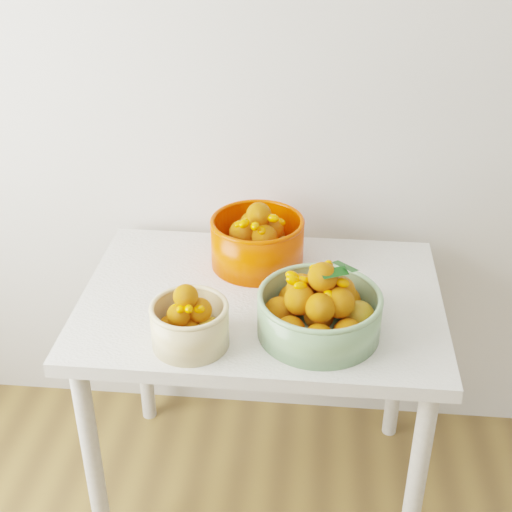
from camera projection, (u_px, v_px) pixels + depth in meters
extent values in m
cube|color=silver|center=(422.00, 46.00, 1.99)|extent=(4.00, 0.04, 2.70)
cube|color=silver|center=(261.00, 302.00, 1.99)|extent=(1.00, 0.70, 0.04)
cylinder|color=silver|center=(93.00, 464.00, 1.97)|extent=(0.05, 0.05, 0.71)
cylinder|color=silver|center=(415.00, 488.00, 1.90)|extent=(0.05, 0.05, 0.71)
cylinder|color=silver|center=(142.00, 338.00, 2.47)|extent=(0.05, 0.05, 0.71)
cylinder|color=silver|center=(399.00, 353.00, 2.40)|extent=(0.05, 0.05, 0.71)
cylinder|color=#D8BD85|center=(190.00, 326.00, 1.77)|extent=(0.22, 0.22, 0.11)
torus|color=#D8BD85|center=(189.00, 307.00, 1.74)|extent=(0.22, 0.22, 0.01)
sphere|color=#D1660C|center=(210.00, 330.00, 1.77)|extent=(0.07, 0.07, 0.07)
sphere|color=#D1660C|center=(193.00, 318.00, 1.82)|extent=(0.06, 0.06, 0.06)
sphere|color=#EB6202|center=(171.00, 329.00, 1.78)|extent=(0.07, 0.07, 0.07)
sphere|color=#EB6202|center=(187.00, 341.00, 1.73)|extent=(0.07, 0.07, 0.07)
sphere|color=#EB6202|center=(190.00, 329.00, 1.77)|extent=(0.06, 0.06, 0.06)
sphere|color=#EB6202|center=(200.00, 310.00, 1.76)|extent=(0.06, 0.06, 0.06)
sphere|color=#EB6202|center=(179.00, 315.00, 1.74)|extent=(0.06, 0.06, 0.06)
sphere|color=#EB6202|center=(186.00, 296.00, 1.73)|extent=(0.06, 0.06, 0.06)
ellipsoid|color=orange|center=(182.00, 309.00, 1.72)|extent=(0.04, 0.04, 0.02)
ellipsoid|color=orange|center=(182.00, 299.00, 1.73)|extent=(0.03, 0.03, 0.03)
ellipsoid|color=orange|center=(192.00, 293.00, 1.75)|extent=(0.03, 0.03, 0.03)
ellipsoid|color=orange|center=(199.00, 309.00, 1.73)|extent=(0.04, 0.04, 0.03)
ellipsoid|color=orange|center=(189.00, 309.00, 1.70)|extent=(0.03, 0.04, 0.03)
ellipsoid|color=orange|center=(176.00, 308.00, 1.73)|extent=(0.04, 0.03, 0.03)
cylinder|color=#769C6C|center=(319.00, 315.00, 1.81)|extent=(0.39, 0.39, 0.11)
torus|color=#769C6C|center=(320.00, 297.00, 1.78)|extent=(0.40, 0.40, 0.02)
sphere|color=#D1660C|center=(359.00, 317.00, 1.81)|extent=(0.08, 0.08, 0.08)
sphere|color=#EB6202|center=(346.00, 301.00, 1.87)|extent=(0.08, 0.08, 0.08)
sphere|color=#EB6202|center=(321.00, 294.00, 1.90)|extent=(0.08, 0.08, 0.08)
sphere|color=#EB6202|center=(293.00, 298.00, 1.88)|extent=(0.08, 0.08, 0.08)
sphere|color=#EB6202|center=(280.00, 313.00, 1.82)|extent=(0.08, 0.08, 0.08)
sphere|color=#EB6202|center=(290.00, 331.00, 1.75)|extent=(0.08, 0.08, 0.08)
sphere|color=#EB6202|center=(319.00, 340.00, 1.72)|extent=(0.08, 0.08, 0.08)
sphere|color=#EB6202|center=(348.00, 334.00, 1.74)|extent=(0.08, 0.08, 0.08)
sphere|color=#EB6202|center=(319.00, 316.00, 1.81)|extent=(0.08, 0.08, 0.08)
sphere|color=#EB6202|center=(340.00, 291.00, 1.80)|extent=(0.08, 0.08, 0.08)
sphere|color=#EB6202|center=(320.00, 283.00, 1.83)|extent=(0.08, 0.08, 0.08)
sphere|color=#EB6202|center=(301.00, 288.00, 1.81)|extent=(0.08, 0.08, 0.08)
sphere|color=#EB6202|center=(300.00, 300.00, 1.76)|extent=(0.08, 0.08, 0.08)
sphere|color=#EB6202|center=(320.00, 308.00, 1.73)|extent=(0.07, 0.07, 0.07)
sphere|color=#EB6202|center=(339.00, 303.00, 1.75)|extent=(0.08, 0.08, 0.08)
sphere|color=#EB6202|center=(323.00, 277.00, 1.76)|extent=(0.08, 0.08, 0.08)
ellipsoid|color=orange|center=(315.00, 269.00, 1.77)|extent=(0.04, 0.05, 0.04)
ellipsoid|color=orange|center=(320.00, 288.00, 1.77)|extent=(0.03, 0.04, 0.04)
ellipsoid|color=orange|center=(329.00, 296.00, 1.74)|extent=(0.05, 0.05, 0.04)
ellipsoid|color=orange|center=(292.00, 276.00, 1.77)|extent=(0.04, 0.04, 0.04)
ellipsoid|color=orange|center=(328.00, 266.00, 1.79)|extent=(0.04, 0.05, 0.03)
ellipsoid|color=orange|center=(293.00, 280.00, 1.76)|extent=(0.04, 0.03, 0.04)
ellipsoid|color=orange|center=(342.00, 283.00, 1.75)|extent=(0.04, 0.03, 0.04)
ellipsoid|color=orange|center=(333.00, 277.00, 1.79)|extent=(0.05, 0.05, 0.04)
ellipsoid|color=orange|center=(302.00, 281.00, 1.77)|extent=(0.04, 0.04, 0.04)
ellipsoid|color=orange|center=(300.00, 287.00, 1.75)|extent=(0.05, 0.04, 0.04)
ellipsoid|color=orange|center=(339.00, 284.00, 1.79)|extent=(0.05, 0.04, 0.04)
cylinder|color=#F03100|center=(257.00, 243.00, 2.10)|extent=(0.35, 0.35, 0.14)
torus|color=#F03100|center=(257.00, 221.00, 2.06)|extent=(0.35, 0.35, 0.01)
sphere|color=#D1660C|center=(285.00, 249.00, 2.11)|extent=(0.08, 0.08, 0.08)
sphere|color=#EB6202|center=(272.00, 237.00, 2.17)|extent=(0.08, 0.08, 0.08)
sphere|color=#EB6202|center=(246.00, 237.00, 2.17)|extent=(0.08, 0.08, 0.08)
sphere|color=#EB6202|center=(230.00, 248.00, 2.11)|extent=(0.07, 0.07, 0.07)
sphere|color=#EB6202|center=(240.00, 260.00, 2.05)|extent=(0.07, 0.07, 0.07)
sphere|color=#EB6202|center=(270.00, 261.00, 2.05)|extent=(0.08, 0.08, 0.08)
sphere|color=#EB6202|center=(257.00, 249.00, 2.11)|extent=(0.08, 0.08, 0.08)
sphere|color=#EB6202|center=(271.00, 228.00, 2.10)|extent=(0.08, 0.08, 0.08)
sphere|color=#EB6202|center=(252.00, 224.00, 2.12)|extent=(0.08, 0.08, 0.08)
sphere|color=#EB6202|center=(243.00, 233.00, 2.07)|extent=(0.08, 0.08, 0.08)
sphere|color=#EB6202|center=(264.00, 237.00, 2.04)|extent=(0.08, 0.08, 0.08)
sphere|color=#EB6202|center=(259.00, 215.00, 2.06)|extent=(0.07, 0.07, 0.07)
ellipsoid|color=orange|center=(280.00, 223.00, 2.08)|extent=(0.05, 0.04, 0.04)
ellipsoid|color=orange|center=(261.00, 227.00, 2.07)|extent=(0.05, 0.04, 0.03)
ellipsoid|color=orange|center=(265.00, 212.00, 2.11)|extent=(0.04, 0.04, 0.03)
ellipsoid|color=orange|center=(257.00, 225.00, 2.06)|extent=(0.03, 0.04, 0.03)
ellipsoid|color=orange|center=(240.00, 225.00, 2.04)|extent=(0.05, 0.05, 0.03)
ellipsoid|color=orange|center=(249.00, 225.00, 2.06)|extent=(0.05, 0.04, 0.04)
ellipsoid|color=orange|center=(249.00, 221.00, 2.07)|extent=(0.04, 0.03, 0.04)
ellipsoid|color=orange|center=(252.00, 215.00, 2.10)|extent=(0.04, 0.05, 0.03)
ellipsoid|color=orange|center=(273.00, 218.00, 2.03)|extent=(0.04, 0.04, 0.03)
ellipsoid|color=orange|center=(244.00, 223.00, 2.01)|extent=(0.05, 0.05, 0.04)
ellipsoid|color=orange|center=(260.00, 223.00, 2.07)|extent=(0.05, 0.04, 0.04)
ellipsoid|color=orange|center=(262.00, 231.00, 2.02)|extent=(0.04, 0.04, 0.03)
ellipsoid|color=orange|center=(255.00, 226.00, 2.00)|extent=(0.03, 0.04, 0.04)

